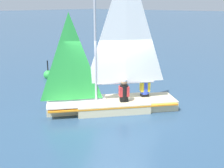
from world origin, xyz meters
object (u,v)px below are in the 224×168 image
(sailboat_main, at_px, (112,89))
(buoy_marker, at_px, (48,75))
(sailor_helm, at_px, (124,94))
(sailor_crew, at_px, (145,89))

(sailboat_main, bearing_deg, buoy_marker, -63.06)
(sailor_helm, height_order, sailor_crew, same)
(sailboat_main, distance_m, sailor_crew, 1.30)
(sailboat_main, relative_size, buoy_marker, 5.48)
(sailboat_main, relative_size, sailor_helm, 4.66)
(sailor_crew, height_order, buoy_marker, sailor_crew)
(sailboat_main, height_order, sailor_crew, sailboat_main)
(sailor_crew, distance_m, buoy_marker, 6.02)
(sailboat_main, bearing_deg, sailor_helm, 152.35)
(sailor_helm, bearing_deg, sailboat_main, -27.65)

